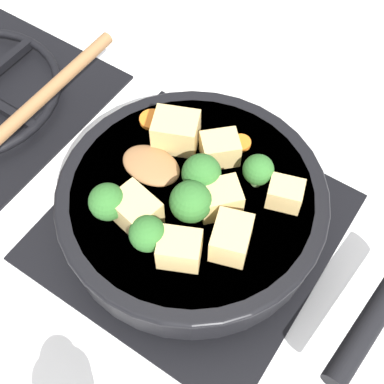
% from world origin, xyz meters
% --- Properties ---
extents(ground_plane, '(2.40, 2.40, 0.00)m').
position_xyz_m(ground_plane, '(0.00, 0.00, 0.00)').
color(ground_plane, white).
extents(front_burner_grate, '(0.31, 0.31, 0.03)m').
position_xyz_m(front_burner_grate, '(0.00, 0.00, 0.01)').
color(front_burner_grate, black).
rests_on(front_burner_grate, ground_plane).
extents(skillet_pan, '(0.29, 0.38, 0.05)m').
position_xyz_m(skillet_pan, '(-0.00, -0.00, 0.06)').
color(skillet_pan, black).
rests_on(skillet_pan, front_burner_grate).
extents(wooden_spoon, '(0.26, 0.21, 0.02)m').
position_xyz_m(wooden_spoon, '(0.00, 0.15, 0.09)').
color(wooden_spoon, olive).
rests_on(wooden_spoon, skillet_pan).
extents(tofu_cube_center_large, '(0.04, 0.05, 0.04)m').
position_xyz_m(tofu_cube_center_large, '(-0.06, 0.03, 0.10)').
color(tofu_cube_center_large, '#DBB770').
rests_on(tofu_cube_center_large, skillet_pan).
extents(tofu_cube_near_handle, '(0.05, 0.05, 0.03)m').
position_xyz_m(tofu_cube_near_handle, '(0.00, -0.03, 0.10)').
color(tofu_cube_near_handle, '#DBB770').
rests_on(tofu_cube_near_handle, skillet_pan).
extents(tofu_cube_east_chunk, '(0.06, 0.06, 0.04)m').
position_xyz_m(tofu_cube_east_chunk, '(0.05, 0.05, 0.10)').
color(tofu_cube_east_chunk, '#DBB770').
rests_on(tofu_cube_east_chunk, skillet_pan).
extents(tofu_cube_west_chunk, '(0.05, 0.05, 0.03)m').
position_xyz_m(tofu_cube_west_chunk, '(0.05, 0.00, 0.09)').
color(tofu_cube_west_chunk, '#DBB770').
rests_on(tofu_cube_west_chunk, skillet_pan).
extents(tofu_cube_back_piece, '(0.04, 0.04, 0.03)m').
position_xyz_m(tofu_cube_back_piece, '(0.04, -0.09, 0.09)').
color(tofu_cube_back_piece, '#DBB770').
rests_on(tofu_cube_back_piece, skillet_pan).
extents(tofu_cube_front_piece, '(0.05, 0.05, 0.03)m').
position_xyz_m(tofu_cube_front_piece, '(-0.07, -0.03, 0.09)').
color(tofu_cube_front_piece, '#DBB770').
rests_on(tofu_cube_front_piece, skillet_pan).
extents(tofu_cube_mid_small, '(0.05, 0.05, 0.04)m').
position_xyz_m(tofu_cube_mid_small, '(-0.03, -0.07, 0.10)').
color(tofu_cube_mid_small, '#DBB770').
rests_on(tofu_cube_mid_small, skillet_pan).
extents(broccoli_floret_near_spoon, '(0.04, 0.04, 0.05)m').
position_xyz_m(broccoli_floret_near_spoon, '(0.01, -0.01, 0.11)').
color(broccoli_floret_near_spoon, '#709956').
rests_on(broccoli_floret_near_spoon, skillet_pan).
extents(broccoli_floret_center_top, '(0.04, 0.04, 0.05)m').
position_xyz_m(broccoli_floret_center_top, '(-0.07, 0.05, 0.10)').
color(broccoli_floret_center_top, '#709956').
rests_on(broccoli_floret_center_top, skillet_pan).
extents(broccoli_floret_east_rim, '(0.04, 0.04, 0.04)m').
position_xyz_m(broccoli_floret_east_rim, '(-0.08, -0.00, 0.10)').
color(broccoli_floret_east_rim, '#709956').
rests_on(broccoli_floret_east_rim, skillet_pan).
extents(broccoli_floret_west_rim, '(0.03, 0.03, 0.04)m').
position_xyz_m(broccoli_floret_west_rim, '(0.05, -0.05, 0.10)').
color(broccoli_floret_west_rim, '#709956').
rests_on(broccoli_floret_west_rim, skillet_pan).
extents(broccoli_floret_north_edge, '(0.04, 0.04, 0.05)m').
position_xyz_m(broccoli_floret_north_edge, '(-0.02, -0.02, 0.11)').
color(broccoli_floret_north_edge, '#709956').
rests_on(broccoli_floret_north_edge, skillet_pan).
extents(carrot_slice_orange_thin, '(0.03, 0.03, 0.01)m').
position_xyz_m(carrot_slice_orange_thin, '(0.06, 0.09, 0.08)').
color(carrot_slice_orange_thin, orange).
rests_on(carrot_slice_orange_thin, skillet_pan).
extents(carrot_slice_near_center, '(0.02, 0.02, 0.01)m').
position_xyz_m(carrot_slice_near_center, '(0.08, -0.01, 0.08)').
color(carrot_slice_near_center, orange).
rests_on(carrot_slice_near_center, skillet_pan).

